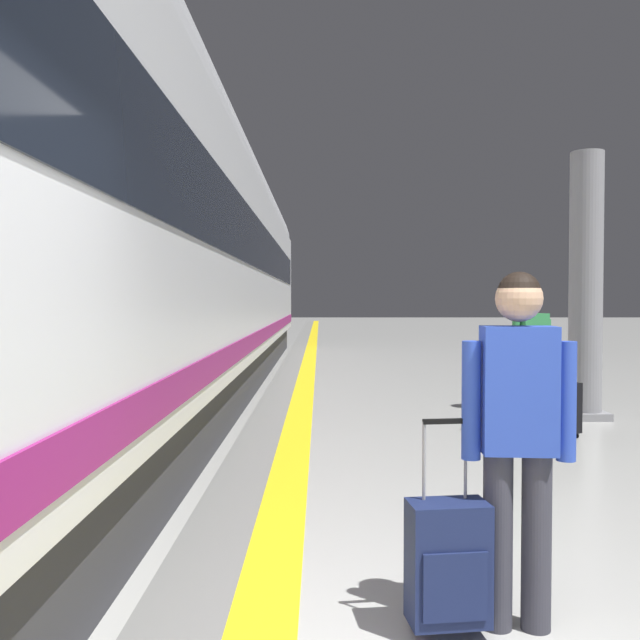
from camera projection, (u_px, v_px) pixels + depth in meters
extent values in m
cube|color=yellow|center=(305.00, 391.00, 12.13)|extent=(0.36, 80.00, 0.01)
cube|color=slate|center=(285.00, 391.00, 12.13)|extent=(0.66, 80.00, 0.01)
cube|color=#38383D|center=(161.00, 383.00, 10.52)|extent=(2.67, 25.21, 0.70)
cube|color=silver|center=(160.00, 264.00, 10.46)|extent=(2.90, 26.26, 2.90)
cylinder|color=silver|center=(160.00, 171.00, 10.42)|extent=(2.84, 25.74, 2.84)
cube|color=black|center=(160.00, 241.00, 10.45)|extent=(2.93, 24.69, 0.80)
cube|color=#8C1966|center=(161.00, 340.00, 10.50)|extent=(2.94, 25.74, 0.24)
cube|color=gray|center=(134.00, 286.00, 14.41)|extent=(0.02, 0.90, 2.00)
cylinder|color=#383842|center=(538.00, 542.00, 3.38)|extent=(0.14, 0.14, 0.87)
cylinder|color=#383842|center=(499.00, 541.00, 3.39)|extent=(0.14, 0.14, 0.87)
cube|color=blue|center=(520.00, 390.00, 3.36)|extent=(0.36, 0.23, 0.62)
cylinder|color=blue|center=(568.00, 401.00, 3.34)|extent=(0.09, 0.09, 0.58)
cylinder|color=blue|center=(473.00, 400.00, 3.37)|extent=(0.09, 0.09, 0.58)
sphere|color=tan|center=(520.00, 298.00, 3.35)|extent=(0.23, 0.23, 0.23)
sphere|color=black|center=(521.00, 293.00, 3.35)|extent=(0.21, 0.21, 0.21)
cube|color=#19234C|center=(449.00, 562.00, 3.32)|extent=(0.40, 0.27, 0.58)
cube|color=#19234C|center=(457.00, 588.00, 3.21)|extent=(0.31, 0.06, 0.32)
cylinder|color=black|center=(473.00, 621.00, 3.42)|extent=(0.03, 0.06, 0.06)
cylinder|color=black|center=(416.00, 624.00, 3.38)|extent=(0.03, 0.06, 0.06)
cylinder|color=gray|center=(467.00, 460.00, 3.38)|extent=(0.02, 0.02, 0.38)
cylinder|color=gray|center=(425.00, 461.00, 3.35)|extent=(0.02, 0.02, 0.38)
cube|color=black|center=(446.00, 421.00, 3.36)|extent=(0.22, 0.05, 0.02)
cylinder|color=black|center=(527.00, 400.00, 8.18)|extent=(0.14, 0.14, 0.85)
cylinder|color=black|center=(539.00, 400.00, 8.24)|extent=(0.14, 0.14, 0.85)
cube|color=#338C4C|center=(534.00, 339.00, 8.19)|extent=(0.39, 0.31, 0.60)
cylinder|color=#338C4C|center=(517.00, 344.00, 8.12)|extent=(0.09, 0.09, 0.56)
cylinder|color=#338C4C|center=(548.00, 343.00, 8.28)|extent=(0.09, 0.09, 0.56)
sphere|color=#A37556|center=(534.00, 302.00, 8.18)|extent=(0.22, 0.22, 0.22)
sphere|color=black|center=(534.00, 300.00, 8.18)|extent=(0.20, 0.20, 0.20)
cube|color=black|center=(565.00, 408.00, 8.03)|extent=(0.44, 0.39, 0.59)
cube|color=black|center=(557.00, 413.00, 8.13)|extent=(0.27, 0.18, 0.32)
cylinder|color=black|center=(562.00, 438.00, 7.91)|extent=(0.05, 0.06, 0.06)
cylinder|color=black|center=(578.00, 436.00, 8.06)|extent=(0.05, 0.06, 0.06)
cylinder|color=gray|center=(587.00, 286.00, 9.34)|extent=(0.44, 0.44, 3.60)
cube|color=gray|center=(586.00, 415.00, 9.39)|extent=(0.56, 0.56, 0.10)
cylinder|color=#2D6638|center=(504.00, 369.00, 11.87)|extent=(0.44, 0.44, 0.85)
cylinder|color=#262628|center=(504.00, 342.00, 11.86)|extent=(0.46, 0.46, 0.06)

